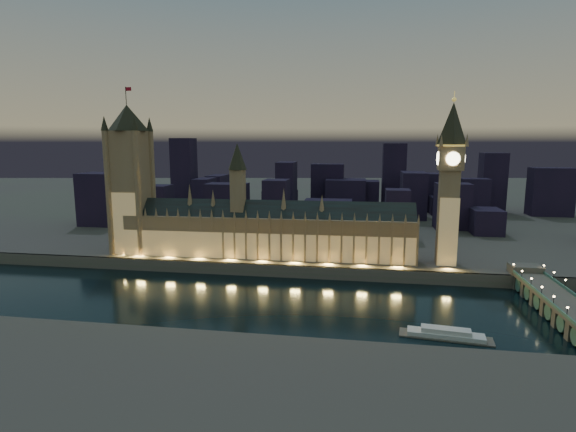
# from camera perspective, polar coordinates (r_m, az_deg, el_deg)

# --- Properties ---
(ground_plane) EXTENTS (2000.00, 2000.00, 0.00)m
(ground_plane) POSITION_cam_1_polar(r_m,az_deg,el_deg) (256.64, -3.12, -10.36)
(ground_plane) COLOR black
(ground_plane) RESTS_ON ground
(north_bank) EXTENTS (2000.00, 960.00, 8.00)m
(north_bank) POSITION_cam_1_polar(r_m,az_deg,el_deg) (762.21, 5.24, 3.09)
(north_bank) COLOR #514242
(north_bank) RESTS_ON ground
(embankment_wall) EXTENTS (2000.00, 2.50, 8.00)m
(embankment_wall) POSITION_cam_1_polar(r_m,az_deg,el_deg) (293.63, -1.41, -6.98)
(embankment_wall) COLOR #4F5844
(embankment_wall) RESTS_ON ground
(palace_of_westminster) EXTENTS (202.00, 24.12, 78.00)m
(palace_of_westminster) POSITION_cam_1_polar(r_m,az_deg,el_deg) (310.40, -2.90, -1.84)
(palace_of_westminster) COLOR olive
(palace_of_westminster) RESTS_ON north_bank
(victoria_tower) EXTENTS (31.68, 31.68, 116.34)m
(victoria_tower) POSITION_cam_1_polar(r_m,az_deg,el_deg) (339.79, -19.40, 5.29)
(victoria_tower) COLOR olive
(victoria_tower) RESTS_ON north_bank
(elizabeth_tower) EXTENTS (18.00, 18.00, 109.63)m
(elizabeth_tower) POSITION_cam_1_polar(r_m,az_deg,el_deg) (303.54, 19.89, 5.51)
(elizabeth_tower) COLOR olive
(elizabeth_tower) RESTS_ON north_bank
(westminster_bridge) EXTENTS (17.68, 113.00, 15.90)m
(westminster_bridge) POSITION_cam_1_polar(r_m,az_deg,el_deg) (265.32, 31.15, -9.71)
(westminster_bridge) COLOR #4F5844
(westminster_bridge) RESTS_ON ground
(river_boat) EXTENTS (41.06, 14.19, 4.50)m
(river_boat) POSITION_cam_1_polar(r_m,az_deg,el_deg) (219.31, 19.38, -13.99)
(river_boat) COLOR #4F5844
(river_boat) RESTS_ON ground
(city_backdrop) EXTENTS (486.48, 215.63, 83.55)m
(city_backdrop) POSITION_cam_1_polar(r_m,az_deg,el_deg) (485.42, 6.81, 2.76)
(city_backdrop) COLOR black
(city_backdrop) RESTS_ON north_bank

